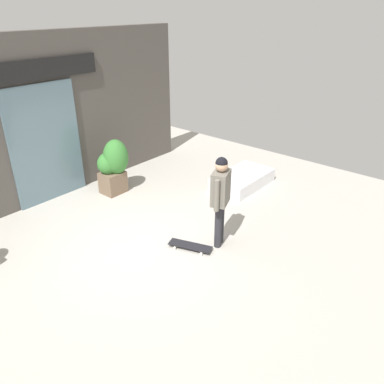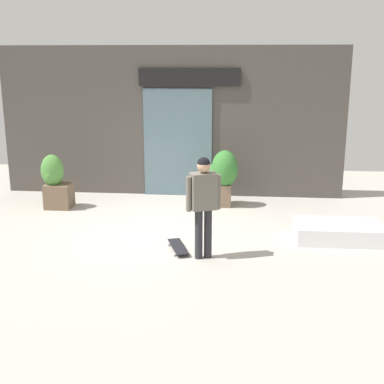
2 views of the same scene
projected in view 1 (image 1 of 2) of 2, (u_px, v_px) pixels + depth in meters
ground_plane at (133, 246)px, 7.03m from camera, size 12.00×12.00×0.00m
building_facade at (32, 123)px, 7.97m from camera, size 8.17×0.31×3.52m
skateboarder at (221, 193)px, 6.62m from camera, size 0.56×0.39×1.71m
skateboard at (190, 246)px, 6.92m from camera, size 0.46×0.82×0.08m
planter_box_right at (113, 164)px, 8.73m from camera, size 0.70×0.60×1.27m
snow_ledge at (242, 180)px, 9.27m from camera, size 1.55×0.90×0.32m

